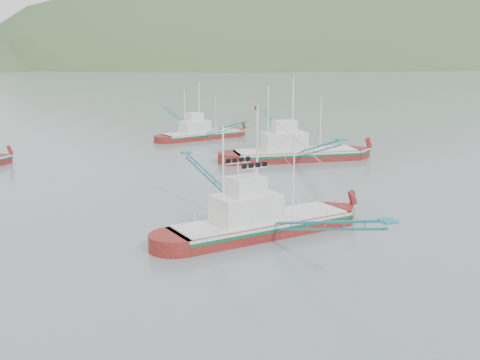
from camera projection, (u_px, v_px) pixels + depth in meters
name	position (u px, v px, depth m)	size (l,w,h in m)	color
ground	(269.00, 243.00, 41.67)	(1200.00, 1200.00, 0.00)	slate
main_boat	(260.00, 211.00, 43.17)	(14.18, 24.60, 10.07)	maroon
bg_boat_far	(201.00, 128.00, 88.15)	(12.61, 21.64, 8.94)	maroon
bg_boat_right	(294.00, 147.00, 71.51)	(15.37, 27.12, 11.01)	maroon
headland_right	(337.00, 62.00, 515.77)	(684.00, 432.00, 306.00)	#39572D
ridge_distant	(72.00, 61.00, 566.29)	(960.00, 400.00, 240.00)	slate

